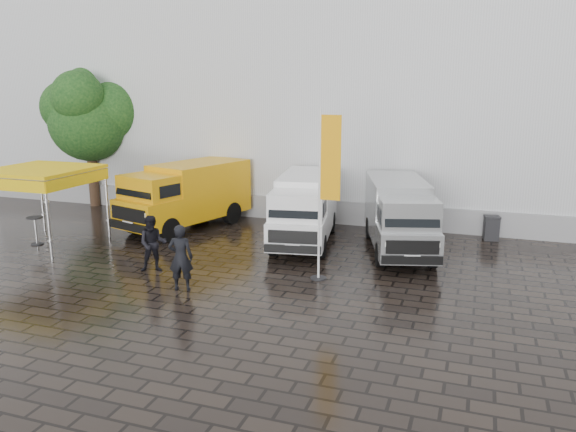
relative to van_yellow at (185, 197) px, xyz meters
name	(u,v)px	position (x,y,z in m)	size (l,w,h in m)	color
ground	(307,288)	(6.84, -5.14, -1.33)	(120.00, 120.00, 0.00)	black
exhibition_hall	(436,81)	(8.84, 10.86, 4.67)	(44.00, 16.00, 12.00)	silver
hall_plinth	(411,218)	(8.84, 2.81, -0.83)	(44.00, 0.15, 1.00)	gray
van_yellow	(185,197)	(0.00, 0.00, 0.00)	(2.22, 5.76, 2.66)	orange
van_white	(305,210)	(5.30, -0.44, -0.08)	(1.92, 5.76, 2.50)	white
van_silver	(399,217)	(8.81, -0.44, -0.08)	(1.92, 5.75, 2.49)	#AFB2B4
canopy_tent	(40,173)	(-3.72, -3.89, 1.37)	(3.35, 3.35, 2.88)	silver
flagpole	(326,186)	(7.13, -4.23, 1.58)	(0.88, 0.50, 5.19)	black
tree	(89,117)	(-6.63, 2.70, 3.00)	(3.75, 3.88, 6.74)	black
cocktail_table	(36,231)	(-4.07, -4.01, -0.81)	(0.60, 0.60, 1.05)	black
wheelie_bin	(491,228)	(11.97, 2.25, -0.86)	(0.56, 0.56, 0.94)	black
person_front	(181,257)	(3.45, -6.45, -0.35)	(0.71, 0.47, 1.95)	black
person_tent	(153,244)	(1.78, -5.27, -0.42)	(0.89, 0.69, 1.82)	black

